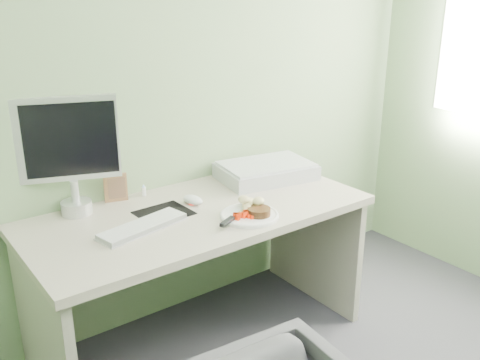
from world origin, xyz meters
TOP-DOWN VIEW (x-y plane):
  - wall_back at (0.00, 2.00)m, footprint 3.50×0.00m
  - desk at (0.00, 1.62)m, footprint 1.60×0.75m
  - plate at (0.14, 1.42)m, footprint 0.27×0.27m
  - steak at (0.17, 1.38)m, footprint 0.12×0.12m
  - potato_pile at (0.18, 1.47)m, footprint 0.12×0.09m
  - carrot_heap at (0.09, 1.40)m, footprint 0.08×0.08m
  - steak_knife at (0.03, 1.40)m, footprint 0.24×0.12m
  - mousepad at (-0.15, 1.68)m, footprint 0.24×0.21m
  - keyboard at (-0.31, 1.59)m, footprint 0.42×0.20m
  - computer_mouse at (0.02, 1.70)m, footprint 0.08×0.13m
  - photo_frame at (-0.26, 1.95)m, footprint 0.11×0.04m
  - eyedrop_bottle at (-0.12, 1.94)m, footprint 0.02×0.02m
  - scanner at (0.53, 1.78)m, footprint 0.54×0.41m
  - monitor at (-0.47, 1.94)m, footprint 0.43×0.19m

SIDE VIEW (x-z plane):
  - desk at x=0.00m, z-range 0.18..0.91m
  - mousepad at x=-0.15m, z-range 0.73..0.73m
  - plate at x=0.14m, z-range 0.73..0.74m
  - keyboard at x=-0.31m, z-range 0.74..0.75m
  - computer_mouse at x=0.02m, z-range 0.73..0.77m
  - steak_knife at x=0.03m, z-range 0.75..0.76m
  - eyedrop_bottle at x=-0.12m, z-range 0.73..0.79m
  - steak at x=0.17m, z-range 0.74..0.78m
  - carrot_heap at x=0.09m, z-range 0.74..0.79m
  - scanner at x=0.53m, z-range 0.73..0.81m
  - potato_pile at x=0.18m, z-range 0.74..0.80m
  - photo_frame at x=-0.26m, z-range 0.73..0.87m
  - monitor at x=-0.47m, z-range 0.76..1.30m
  - wall_back at x=0.00m, z-range -0.40..3.10m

